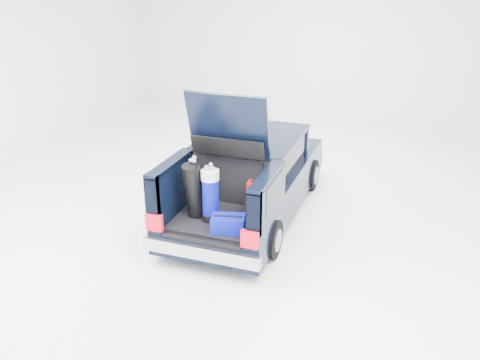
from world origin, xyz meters
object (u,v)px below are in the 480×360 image
at_px(car, 251,177).
at_px(black_golf_bag, 194,190).
at_px(red_suitcase, 257,198).
at_px(blue_golf_bag, 211,195).
at_px(blue_duffel, 228,224).

bearing_deg(car, black_golf_bag, -102.05).
bearing_deg(red_suitcase, blue_golf_bag, -145.04).
bearing_deg(red_suitcase, car, 108.35).
distance_m(black_golf_bag, blue_duffel, 0.77).
bearing_deg(blue_golf_bag, blue_duffel, -33.59).
distance_m(blue_golf_bag, blue_duffel, 0.54).
height_order(car, black_golf_bag, car).
relative_size(car, black_golf_bag, 4.70).
bearing_deg(blue_duffel, red_suitcase, 60.97).
distance_m(red_suitcase, blue_golf_bag, 0.78).
xyz_separation_m(red_suitcase, blue_golf_bag, (-0.59, -0.48, 0.16)).
bearing_deg(car, blue_golf_bag, -92.97).
relative_size(blue_golf_bag, blue_duffel, 1.68).
bearing_deg(blue_golf_bag, red_suitcase, 39.62).
bearing_deg(black_golf_bag, car, 85.67).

